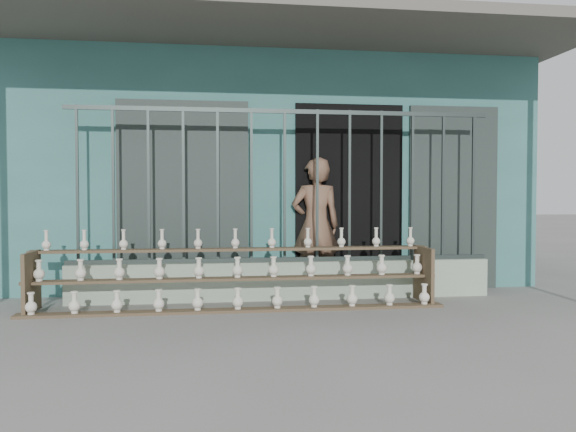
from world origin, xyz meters
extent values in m
plane|color=slate|center=(0.00, 0.00, 0.00)|extent=(60.00, 60.00, 0.00)
cube|color=#336D68|center=(0.00, 4.30, 1.60)|extent=(7.00, 5.00, 3.20)
cube|color=black|center=(0.90, 1.82, 1.20)|extent=(1.40, 0.12, 2.40)
cube|color=#202B27|center=(-1.20, 1.78, 1.20)|extent=(1.60, 0.08, 2.40)
cube|color=#202B27|center=(2.30, 1.78, 1.20)|extent=(1.20, 0.08, 2.40)
cube|color=#59544C|center=(0.00, 1.20, 3.15)|extent=(7.40, 2.00, 0.12)
cube|color=#9AAE95|center=(0.00, 1.30, 0.23)|extent=(5.00, 0.20, 0.45)
cube|color=#283330|center=(-2.35, 1.30, 1.35)|extent=(0.03, 0.03, 1.80)
cube|color=#283330|center=(-1.96, 1.30, 1.35)|extent=(0.03, 0.03, 1.80)
cube|color=#283330|center=(-1.57, 1.30, 1.35)|extent=(0.03, 0.03, 1.80)
cube|color=#283330|center=(-1.18, 1.30, 1.35)|extent=(0.03, 0.03, 1.80)
cube|color=#283330|center=(-0.78, 1.30, 1.35)|extent=(0.03, 0.03, 1.80)
cube|color=#283330|center=(-0.39, 1.30, 1.35)|extent=(0.03, 0.03, 1.80)
cube|color=#283330|center=(0.00, 1.30, 1.35)|extent=(0.03, 0.03, 1.80)
cube|color=#283330|center=(0.39, 1.30, 1.35)|extent=(0.03, 0.03, 1.80)
cube|color=#283330|center=(0.78, 1.30, 1.35)|extent=(0.03, 0.03, 1.80)
cube|color=#283330|center=(1.17, 1.30, 1.35)|extent=(0.03, 0.03, 1.80)
cube|color=#283330|center=(1.57, 1.30, 1.35)|extent=(0.03, 0.03, 1.80)
cube|color=#283330|center=(1.96, 1.30, 1.35)|extent=(0.03, 0.03, 1.80)
cube|color=#283330|center=(2.35, 1.30, 1.35)|extent=(0.03, 0.03, 1.80)
cube|color=#283330|center=(0.00, 1.30, 2.22)|extent=(5.00, 0.04, 0.05)
cube|color=#283330|center=(0.00, 1.30, 0.47)|extent=(5.00, 0.04, 0.05)
cube|color=brown|center=(-0.58, 0.65, 0.01)|extent=(4.50, 0.18, 0.03)
cube|color=brown|center=(-0.58, 0.90, 0.32)|extent=(4.50, 0.18, 0.03)
cube|color=brown|center=(-0.58, 1.15, 0.61)|extent=(4.50, 0.18, 0.03)
cube|color=brown|center=(-2.73, 0.90, 0.32)|extent=(0.04, 0.55, 0.64)
cube|color=brown|center=(1.57, 0.90, 0.32)|extent=(0.04, 0.55, 0.64)
imported|color=brown|center=(0.45, 1.69, 0.85)|extent=(0.63, 0.42, 1.70)
camera|label=1|loc=(-0.85, -5.26, 1.22)|focal=35.00mm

